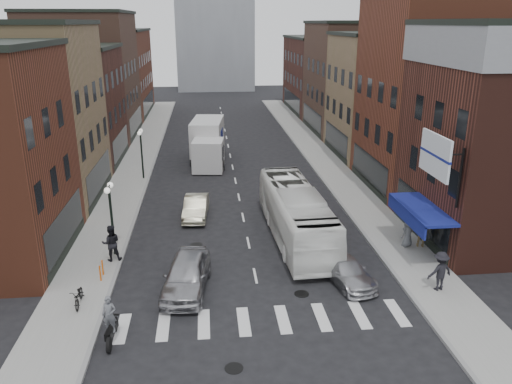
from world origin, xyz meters
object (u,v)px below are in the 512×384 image
at_px(billboard_sign, 437,156).
at_px(sedan_left_far, 196,207).
at_px(bike_rack, 101,270).
at_px(curb_car, 346,270).
at_px(transit_bus, 296,214).
at_px(ped_right_a, 440,271).
at_px(ped_left_solo, 111,243).
at_px(sedan_left_near, 186,274).
at_px(box_truck, 208,143).
at_px(streetlamp_near, 111,206).
at_px(motorcycle_rider, 110,321).
at_px(ped_right_b, 422,231).
at_px(streetlamp_far, 141,145).
at_px(parked_bicycle, 79,296).
at_px(ped_right_c, 408,233).

bearing_deg(billboard_sign, sedan_left_far, 142.73).
xyz_separation_m(bike_rack, curb_car, (11.97, -1.30, 0.06)).
bearing_deg(sedan_left_far, transit_bus, -30.22).
distance_m(transit_bus, ped_right_a, 8.85).
xyz_separation_m(sedan_left_far, ped_left_solo, (-4.34, -6.12, 0.45)).
bearing_deg(sedan_left_near, ped_right_a, 0.57).
bearing_deg(box_truck, streetlamp_near, -98.85).
bearing_deg(curb_car, motorcycle_rider, -173.90).
height_order(sedan_left_near, curb_car, sedan_left_near).
bearing_deg(ped_left_solo, ped_right_b, 170.01).
bearing_deg(streetlamp_far, curb_car, -56.81).
height_order(streetlamp_far, transit_bus, streetlamp_far).
bearing_deg(parked_bicycle, motorcycle_rider, -59.93).
bearing_deg(ped_right_c, parked_bicycle, -14.30).
height_order(transit_bus, ped_right_a, transit_bus).
distance_m(box_truck, ped_right_a, 26.44).
bearing_deg(parked_bicycle, transit_bus, 26.43).
bearing_deg(ped_right_b, parked_bicycle, 31.76).
distance_m(motorcycle_rider, ped_right_c, 16.72).
height_order(billboard_sign, sedan_left_near, billboard_sign).
bearing_deg(ped_right_a, box_truck, -79.25).
distance_m(box_truck, ped_left_solo, 20.23).
height_order(transit_bus, sedan_left_near, transit_bus).
relative_size(bike_rack, ped_right_b, 0.43).
distance_m(bike_rack, box_truck, 22.18).
bearing_deg(billboard_sign, streetlamp_near, 167.65).
relative_size(billboard_sign, ped_right_b, 2.01).
relative_size(streetlamp_near, box_truck, 0.47).
relative_size(streetlamp_far, transit_bus, 0.37).
bearing_deg(curb_car, parked_bicycle, 171.21).
xyz_separation_m(streetlamp_near, sedan_left_far, (4.34, 5.36, -2.23)).
height_order(curb_car, ped_right_a, ped_right_a).
relative_size(bike_rack, transit_bus, 0.07).
bearing_deg(bike_rack, streetlamp_near, 85.76).
height_order(sedan_left_near, ped_right_a, ped_right_a).
distance_m(transit_bus, curb_car, 5.64).
distance_m(sedan_left_far, curb_car, 11.95).
relative_size(streetlamp_near, ped_left_solo, 2.08).
relative_size(motorcycle_rider, ped_right_c, 1.25).
relative_size(parked_bicycle, ped_right_c, 1.00).
height_order(billboard_sign, ped_right_c, billboard_sign).
xyz_separation_m(motorcycle_rider, sedan_left_far, (3.20, 13.24, -0.28)).
relative_size(sedan_left_near, curb_car, 1.18).
distance_m(streetlamp_near, motorcycle_rider, 8.20).
relative_size(box_truck, ped_right_b, 4.79).
bearing_deg(parked_bicycle, ped_right_c, 10.63).
height_order(ped_right_a, ped_right_c, ped_right_a).
height_order(motorcycle_rider, ped_left_solo, ped_left_solo).
distance_m(ped_left_solo, ped_right_a, 16.54).
distance_m(parked_bicycle, ped_right_a, 16.59).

